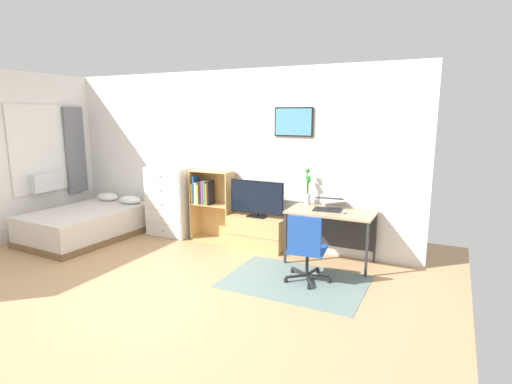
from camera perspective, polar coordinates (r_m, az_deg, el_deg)
The scene contains 13 objects.
ground_plane at distance 5.01m, azimuth -18.50°, elevation -13.58°, with size 7.20×7.20×0.00m, color tan.
wall_back_with_posters at distance 6.54m, azimuth -4.11°, elevation 4.97°, with size 6.12×0.09×2.70m.
area_rug at distance 5.13m, azimuth 5.51°, elevation -12.38°, with size 1.70×1.20×0.01m, color slate.
bed at distance 7.30m, azimuth -22.54°, elevation -4.06°, with size 1.33×1.96×0.61m.
dresser at distance 6.97m, azimuth -12.01°, elevation -1.30°, with size 0.75×0.46×1.16m.
bookshelf at distance 6.59m, azimuth -6.60°, elevation -1.13°, with size 0.69×0.30×1.15m.
tv_stand at distance 6.22m, azimuth 0.19°, elevation -5.71°, with size 0.87×0.41×0.50m.
television at distance 6.07m, azimuth 0.10°, elevation -0.99°, with size 0.86×0.16×0.55m.
desk at distance 5.69m, azimuth 10.73°, elevation -3.73°, with size 1.16×0.64×0.74m.
office_chair at distance 4.95m, azimuth 7.04°, elevation -7.67°, with size 0.57×0.58×0.86m.
laptop at distance 5.67m, azimuth 10.15°, elevation -1.71°, with size 0.44×0.46×0.17m.
computer_mouse at distance 5.49m, azimuth 12.33°, elevation -2.76°, with size 0.06×0.10×0.03m, color silver.
bamboo_vase at distance 5.87m, azimuth 7.28°, elevation 0.42°, with size 0.09×0.09×0.53m.
Camera 1 is at (3.29, -3.19, 2.03)m, focal length 28.43 mm.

